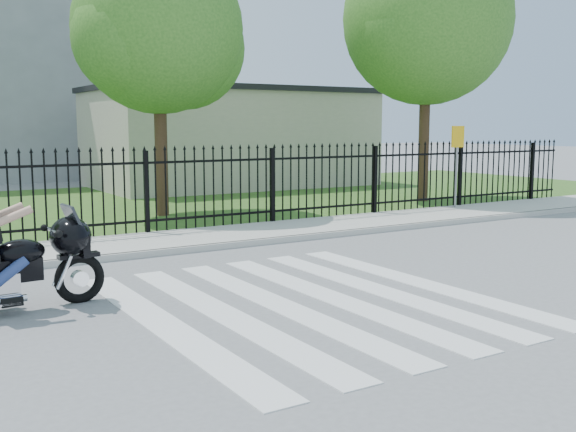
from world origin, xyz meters
TOP-DOWN VIEW (x-y plane):
  - ground at (0.00, 0.00)m, footprint 120.00×120.00m
  - crosswalk at (0.00, 0.00)m, footprint 5.00×5.50m
  - sidewalk at (0.00, 5.00)m, footprint 40.00×2.00m
  - curb at (0.00, 4.00)m, footprint 40.00×0.12m
  - grass_strip at (0.00, 12.00)m, footprint 40.00×12.00m
  - iron_fence at (0.00, 6.00)m, footprint 26.00×0.04m
  - tree_mid at (1.50, 9.00)m, footprint 4.20×4.20m
  - tree_right at (9.50, 8.00)m, footprint 5.00×5.00m
  - building_low at (7.00, 16.00)m, footprint 10.00×6.00m
  - building_low_roof at (7.00, 16.00)m, footprint 10.20×6.20m
  - traffic_sign at (8.54, 5.69)m, footprint 0.47×0.09m

SIDE VIEW (x-z plane):
  - ground at x=0.00m, z-range 0.00..0.00m
  - crosswalk at x=0.00m, z-range 0.00..0.01m
  - grass_strip at x=0.00m, z-range 0.00..0.02m
  - sidewalk at x=0.00m, z-range 0.00..0.12m
  - curb at x=0.00m, z-range 0.00..0.12m
  - iron_fence at x=0.00m, z-range 0.00..1.80m
  - traffic_sign at x=8.54m, z-range 0.59..2.76m
  - building_low at x=7.00m, z-range 0.00..3.50m
  - building_low_roof at x=7.00m, z-range 3.50..3.70m
  - tree_mid at x=1.50m, z-range 1.28..8.06m
  - tree_right at x=9.50m, z-range 1.44..9.34m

